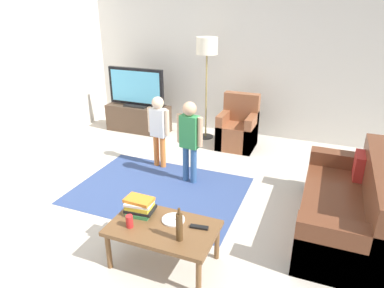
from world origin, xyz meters
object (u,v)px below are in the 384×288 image
couch (349,209)px  floor_lamp (207,52)px  soda_can (130,221)px  plate (173,220)px  child_center (190,135)px  book_stack (140,206)px  armchair (238,130)px  coffee_table (163,231)px  tv_stand (139,118)px  tv (136,88)px  bottle (179,227)px  child_near_tv (159,126)px  tv_remote (199,227)px

couch → floor_lamp: (-2.38, 2.10, 1.25)m
soda_can → plate: (0.33, 0.24, -0.05)m
child_center → book_stack: 1.51m
armchair → coffee_table: size_ratio=0.90×
couch → plate: 1.90m
tv_stand → floor_lamp: floor_lamp is taller
tv → soda_can: size_ratio=9.17×
tv → bottle: tv is taller
armchair → child_center: (-0.29, -1.48, 0.39)m
child_near_tv → plate: 2.06m
plate → bottle: bearing=-54.7°
child_center → bottle: bearing=-70.6°
armchair → soda_can: 3.21m
tv_stand → child_center: size_ratio=1.04×
tv_stand → child_near_tv: (1.07, -1.24, 0.41)m
tv_stand → plate: 3.68m
armchair → child_center: bearing=-101.0°
soda_can → tv_remote: bearing=20.1°
tv_stand → soda_can: bearing=-61.2°
couch → armchair: bearing=132.1°
child_center → tv_remote: bearing=-64.8°
floor_lamp → book_stack: (0.45, -3.17, -1.04)m
tv → couch: (3.69, -1.93, -0.56)m
bottle → tv_stand: bearing=125.2°
child_near_tv → coffee_table: size_ratio=1.09×
soda_can → tv_stand: bearing=118.8°
floor_lamp → armchair: bearing=-16.3°
couch → bottle: bearing=-137.5°
armchair → child_near_tv: size_ratio=0.83×
bottle → tv_remote: bearing=65.6°
tv_stand → soda_can: 3.71m
child_center → bottle: (0.61, -1.72, -0.14)m
armchair → floor_lamp: 1.42m
tv → armchair: bearing=-0.5°
tv → couch: tv is taller
armchair → book_stack: (-0.20, -2.98, 0.21)m
tv_remote → plate: 0.27m
tv_stand → child_center: bearing=-42.2°
child_near_tv → tv_remote: size_ratio=6.39×
coffee_table → tv: bearing=123.6°
tv_stand → couch: bearing=-27.8°
armchair → bottle: size_ratio=2.80×
book_stack → plate: (0.35, 0.02, -0.08)m
child_center → tv_stand: bearing=137.8°
floor_lamp → book_stack: bearing=-81.9°
tv → bottle: bearing=-54.7°
coffee_table → book_stack: size_ratio=3.39×
coffee_table → tv_remote: (0.32, 0.10, 0.06)m
plate → couch: bearing=33.6°
child_near_tv → bottle: child_near_tv is taller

